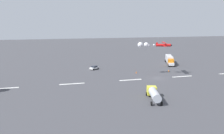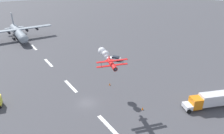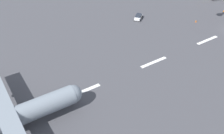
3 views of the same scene
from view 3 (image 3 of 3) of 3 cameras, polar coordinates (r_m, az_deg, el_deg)
The scene contains 7 objects.
runway_stripe_5 at distance 79.34m, azimuth 20.25°, elevation 5.58°, with size 8.00×0.90×0.01m, color white.
runway_stripe_6 at distance 66.27m, azimuth 9.18°, elevation 1.06°, with size 8.00×0.90×0.01m, color white.
runway_stripe_7 at distance 57.32m, azimuth -6.23°, elevation -5.28°, with size 8.00×0.90×0.01m, color white.
cargo_transport_plane at distance 50.38m, azimuth -20.78°, elevation -10.22°, with size 27.12×32.21×11.04m.
followme_car_yellow at distance 86.36m, azimuth 5.84°, elevation 10.95°, with size 4.32×3.97×1.52m.
traffic_cone_near at distance 99.00m, azimuth 23.45°, elevation 11.29°, with size 0.44×0.44×0.75m, color orange.
traffic_cone_far at distance 88.37m, azimuth 18.01°, elevation 9.61°, with size 0.44×0.44×0.75m, color orange.
Camera 3 is at (67.64, 38.85, 38.23)m, focal length 41.52 mm.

